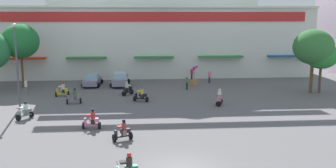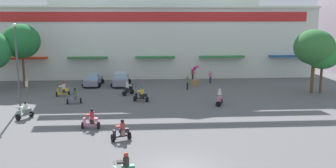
# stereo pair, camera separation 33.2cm
# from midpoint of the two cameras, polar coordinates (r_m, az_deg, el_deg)

# --- Properties ---
(ground_plane) EXTENTS (128.00, 128.00, 0.00)m
(ground_plane) POSITION_cam_midpoint_polar(r_m,az_deg,el_deg) (33.72, -0.90, -4.08)
(ground_plane) COLOR #5D5C5E
(colonial_building) EXTENTS (43.63, 19.13, 18.72)m
(colonial_building) POSITION_cam_midpoint_polar(r_m,az_deg,el_deg) (56.62, -2.53, 10.07)
(colonial_building) COLOR silver
(colonial_building) RESTS_ON ground
(plaza_tree_0) EXTENTS (4.27, 4.30, 7.42)m
(plaza_tree_0) POSITION_cam_midpoint_polar(r_m,az_deg,el_deg) (47.20, -21.56, 6.00)
(plaza_tree_0) COLOR brown
(plaza_tree_0) RESTS_ON ground
(plaza_tree_1) EXTENTS (4.36, 4.10, 6.94)m
(plaza_tree_1) POSITION_cam_midpoint_polar(r_m,az_deg,el_deg) (43.62, 20.88, 5.22)
(plaza_tree_1) COLOR brown
(plaza_tree_1) RESTS_ON ground
(plaza_tree_3) EXTENTS (3.68, 3.14, 5.51)m
(plaza_tree_3) POSITION_cam_midpoint_polar(r_m,az_deg,el_deg) (44.10, 21.96, 3.96)
(plaza_tree_3) COLOR brown
(plaza_tree_3) RESTS_ON ground
(parked_car_0) EXTENTS (2.38, 4.44, 1.42)m
(parked_car_0) POSITION_cam_midpoint_polar(r_m,az_deg,el_deg) (46.46, -11.54, 0.61)
(parked_car_0) COLOR slate
(parked_car_0) RESTS_ON ground
(parked_car_1) EXTENTS (2.36, 4.41, 1.63)m
(parked_car_1) POSITION_cam_midpoint_polar(r_m,az_deg,el_deg) (45.90, -7.42, 0.73)
(parked_car_1) COLOR gray
(parked_car_1) RESTS_ON ground
(scooter_rider_0) EXTENTS (1.47, 0.80, 1.54)m
(scooter_rider_0) POSITION_cam_midpoint_polar(r_m,az_deg,el_deg) (37.42, -14.24, -1.95)
(scooter_rider_0) COLOR black
(scooter_rider_0) RESTS_ON ground
(scooter_rider_1) EXTENTS (1.54, 1.07, 1.53)m
(scooter_rider_1) POSITION_cam_midpoint_polar(r_m,az_deg,el_deg) (37.28, -4.33, -1.73)
(scooter_rider_1) COLOR black
(scooter_rider_1) RESTS_ON ground
(scooter_rider_2) EXTENTS (1.27, 1.48, 1.49)m
(scooter_rider_2) POSITION_cam_midpoint_polar(r_m,az_deg,el_deg) (40.45, -6.36, -0.82)
(scooter_rider_2) COLOR black
(scooter_rider_2) RESTS_ON ground
(scooter_rider_4) EXTENTS (1.26, 1.46, 1.47)m
(scooter_rider_4) POSITION_cam_midpoint_polar(r_m,az_deg,el_deg) (33.19, -21.05, -3.95)
(scooter_rider_4) COLOR black
(scooter_rider_4) RESTS_ON ground
(scooter_rider_6) EXTENTS (1.43, 0.99, 1.47)m
(scooter_rider_6) POSITION_cam_midpoint_polar(r_m,az_deg,el_deg) (25.99, -7.21, -7.19)
(scooter_rider_6) COLOR black
(scooter_rider_6) RESTS_ON ground
(scooter_rider_7) EXTENTS (1.36, 0.64, 1.54)m
(scooter_rider_7) POSITION_cam_midpoint_polar(r_m,az_deg,el_deg) (28.95, -11.75, -5.44)
(scooter_rider_7) COLOR black
(scooter_rider_7) RESTS_ON ground
(scooter_rider_8) EXTENTS (1.39, 0.55, 1.55)m
(scooter_rider_8) POSITION_cam_midpoint_polar(r_m,az_deg,el_deg) (41.07, -15.86, -0.95)
(scooter_rider_8) COLOR black
(scooter_rider_8) RESTS_ON ground
(scooter_rider_9) EXTENTS (0.94, 1.47, 1.59)m
(scooter_rider_9) POSITION_cam_midpoint_polar(r_m,az_deg,el_deg) (35.99, 7.50, -2.17)
(scooter_rider_9) COLOR black
(scooter_rider_9) RESTS_ON ground
(pedestrian_0) EXTENTS (0.44, 0.44, 1.64)m
(pedestrian_0) POSITION_cam_midpoint_polar(r_m,az_deg,el_deg) (43.13, 2.65, 0.37)
(pedestrian_0) COLOR black
(pedestrian_0) RESTS_ON ground
(pedestrian_1) EXTENTS (0.49, 0.49, 1.64)m
(pedestrian_1) POSITION_cam_midpoint_polar(r_m,az_deg,el_deg) (49.55, 3.41, 1.64)
(pedestrian_1) COLOR black
(pedestrian_1) RESTS_ON ground
(pedestrian_2) EXTENTS (0.46, 0.46, 1.66)m
(pedestrian_2) POSITION_cam_midpoint_polar(r_m,az_deg,el_deg) (43.37, -20.85, -0.23)
(pedestrian_2) COLOR slate
(pedestrian_2) RESTS_ON ground
(pedestrian_3) EXTENTS (0.51, 0.51, 1.62)m
(pedestrian_3) POSITION_cam_midpoint_polar(r_m,az_deg,el_deg) (47.42, 6.08, 1.19)
(pedestrian_3) COLOR #292749
(pedestrian_3) RESTS_ON ground
(streetlamp_near) EXTENTS (0.40, 0.40, 7.70)m
(streetlamp_near) POSITION_cam_midpoint_polar(r_m,az_deg,el_deg) (36.54, -22.11, 3.35)
(streetlamp_near) COLOR #474C51
(streetlamp_near) RESTS_ON ground
(balloon_vendor_cart) EXTENTS (1.08, 1.04, 2.49)m
(balloon_vendor_cart) POSITION_cam_midpoint_polar(r_m,az_deg,el_deg) (45.62, 3.77, 0.75)
(balloon_vendor_cart) COLOR #9F7347
(balloon_vendor_cart) RESTS_ON ground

